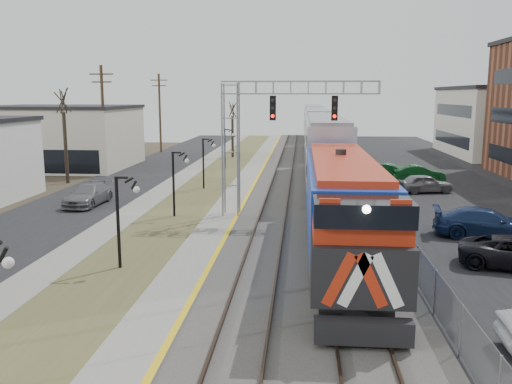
# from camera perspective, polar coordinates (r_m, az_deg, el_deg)

# --- Properties ---
(street_west) EXTENTS (7.00, 120.00, 0.04)m
(street_west) POSITION_cam_1_polar(r_m,az_deg,el_deg) (42.17, -16.34, -0.23)
(street_west) COLOR black
(street_west) RESTS_ON ground
(sidewalk) EXTENTS (2.00, 120.00, 0.08)m
(sidewalk) POSITION_cam_1_polar(r_m,az_deg,el_deg) (40.77, -10.43, -0.30)
(sidewalk) COLOR gray
(sidewalk) RESTS_ON ground
(grass_median) EXTENTS (4.00, 120.00, 0.06)m
(grass_median) POSITION_cam_1_polar(r_m,az_deg,el_deg) (40.09, -6.28, -0.38)
(grass_median) COLOR #4E522B
(grass_median) RESTS_ON ground
(platform) EXTENTS (2.00, 120.00, 0.24)m
(platform) POSITION_cam_1_polar(r_m,az_deg,el_deg) (39.60, -2.02, -0.33)
(platform) COLOR gray
(platform) RESTS_ON ground
(ballast_bed) EXTENTS (8.00, 120.00, 0.20)m
(ballast_bed) POSITION_cam_1_polar(r_m,az_deg,el_deg) (39.33, 5.23, -0.47)
(ballast_bed) COLOR #595651
(ballast_bed) RESTS_ON ground
(parking_lot) EXTENTS (16.00, 120.00, 0.04)m
(parking_lot) POSITION_cam_1_polar(r_m,az_deg,el_deg) (41.23, 22.15, -0.80)
(parking_lot) COLOR black
(parking_lot) RESTS_ON ground
(platform_edge) EXTENTS (0.24, 120.00, 0.01)m
(platform_edge) POSITION_cam_1_polar(r_m,az_deg,el_deg) (39.49, -0.76, -0.17)
(platform_edge) COLOR gold
(platform_edge) RESTS_ON platform
(track_near) EXTENTS (1.58, 120.00, 0.15)m
(track_near) POSITION_cam_1_polar(r_m,az_deg,el_deg) (39.33, 2.32, -0.17)
(track_near) COLOR #2D2119
(track_near) RESTS_ON ballast_bed
(track_far) EXTENTS (1.58, 120.00, 0.15)m
(track_far) POSITION_cam_1_polar(r_m,az_deg,el_deg) (39.34, 7.42, -0.25)
(track_far) COLOR #2D2119
(track_far) RESTS_ON ballast_bed
(train) EXTENTS (3.00, 85.85, 5.33)m
(train) POSITION_cam_1_polar(r_m,az_deg,el_deg) (59.27, 6.62, 5.83)
(train) COLOR #1436A6
(train) RESTS_ON ground
(signal_gantry) EXTENTS (9.00, 1.07, 8.15)m
(signal_gantry) POSITION_cam_1_polar(r_m,az_deg,el_deg) (31.80, 0.40, 7.03)
(signal_gantry) COLOR gray
(signal_gantry) RESTS_ON ground
(lampposts) EXTENTS (0.14, 62.14, 4.00)m
(lampposts) POSITION_cam_1_polar(r_m,az_deg,el_deg) (23.85, -14.09, -3.05)
(lampposts) COLOR black
(lampposts) RESTS_ON ground
(fence) EXTENTS (0.04, 120.00, 1.60)m
(fence) POSITION_cam_1_polar(r_m,az_deg,el_deg) (39.47, 11.35, 0.45)
(fence) COLOR gray
(fence) RESTS_ON ground
(bare_trees) EXTENTS (12.30, 42.30, 5.95)m
(bare_trees) POSITION_cam_1_polar(r_m,az_deg,el_deg) (45.84, -16.11, 3.97)
(bare_trees) COLOR #382D23
(bare_trees) RESTS_ON ground
(car_lot_d) EXTENTS (5.57, 2.98, 1.53)m
(car_lot_d) POSITION_cam_1_polar(r_m,az_deg,el_deg) (30.49, 23.07, -3.08)
(car_lot_d) COLOR navy
(car_lot_d) RESTS_ON ground
(car_lot_e) EXTENTS (4.37, 2.44, 1.41)m
(car_lot_e) POSITION_cam_1_polar(r_m,az_deg,el_deg) (42.96, 17.36, 0.83)
(car_lot_e) COLOR gray
(car_lot_e) RESTS_ON ground
(car_lot_f) EXTENTS (4.31, 1.61, 1.40)m
(car_lot_f) POSITION_cam_1_polar(r_m,az_deg,el_deg) (48.12, 16.74, 1.82)
(car_lot_f) COLOR #0D441B
(car_lot_f) RESTS_ON ground
(car_street_b) EXTENTS (2.20, 4.95, 1.41)m
(car_street_b) POSITION_cam_1_polar(r_m,az_deg,el_deg) (38.03, -17.24, -0.32)
(car_street_b) COLOR slate
(car_street_b) RESTS_ON ground
(car_lot_g) EXTENTS (4.34, 2.52, 1.35)m
(car_lot_g) POSITION_cam_1_polar(r_m,az_deg,el_deg) (48.87, 14.00, 2.04)
(car_lot_g) COLOR #0D431B
(car_lot_g) RESTS_ON ground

